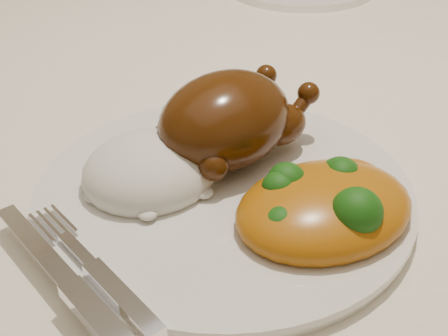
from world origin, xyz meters
TOP-DOWN VIEW (x-y plane):
  - dining_table at (0.00, 0.00)m, footprint 1.60×0.90m
  - tablecloth at (0.00, 0.00)m, footprint 1.73×1.03m
  - dinner_plate at (-0.13, -0.20)m, footprint 0.36×0.36m
  - roast_chicken at (-0.10, -0.17)m, footprint 0.16×0.11m
  - rice_mound at (-0.17, -0.16)m, footprint 0.12×0.11m
  - mac_and_cheese at (-0.09, -0.28)m, footprint 0.16×0.13m
  - cutlery at (-0.27, -0.24)m, footprint 0.04×0.18m

SIDE VIEW (x-z plane):
  - dining_table at x=0.00m, z-range 0.29..1.05m
  - tablecloth at x=0.00m, z-range 0.65..0.83m
  - dinner_plate at x=-0.13m, z-range 0.77..0.78m
  - cutlery at x=-0.27m, z-range 0.78..0.79m
  - rice_mound at x=-0.17m, z-range 0.76..0.82m
  - mac_and_cheese at x=-0.09m, z-range 0.76..0.82m
  - roast_chicken at x=-0.10m, z-range 0.78..0.86m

